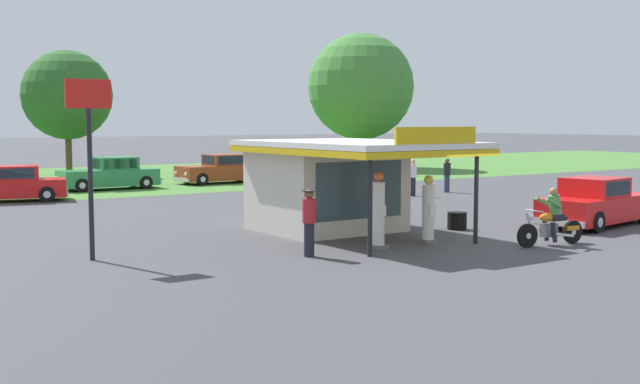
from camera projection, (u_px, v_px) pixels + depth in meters
The scene contains 19 objects.
ground_plane at pixel (467, 244), 21.68m from camera, with size 300.00×300.00×0.00m, color #424247.
grass_verge_strip at pixel (101, 178), 46.33m from camera, with size 120.00×24.00×0.01m, color #477A33.
service_station_kiosk at pixel (333, 179), 23.99m from camera, with size 4.60×6.97×3.23m.
gas_pump_nearside at pixel (378, 213), 20.82m from camera, with size 0.44×0.44×2.04m.
gas_pump_offside at pixel (428, 212), 21.82m from camera, with size 0.44×0.44×1.88m.
motorcycle_with_rider at pixel (552, 221), 21.37m from camera, with size 2.26×0.70×1.58m.
featured_classic_sedan at pixel (597, 204), 25.40m from camera, with size 5.07×2.50×1.57m.
parked_car_back_row_centre_right at pixel (366, 164), 48.39m from camera, with size 5.45×3.06×1.59m.
parked_car_back_row_centre at pixel (222, 170), 42.88m from camera, with size 4.93×2.06×1.57m.
parked_car_back_row_left at pixel (6, 185), 32.98m from camera, with size 5.33×2.99×1.50m.
parked_car_back_row_far_left at pixel (110, 175), 38.91m from camera, with size 4.93×1.91×1.60m.
bystander_strolling_foreground at pixel (259, 186), 31.32m from camera, with size 0.34×0.34×1.50m.
bystander_chatting_near_pumps at pixel (309, 221), 19.57m from camera, with size 0.37×0.37×1.68m.
bystander_admiring_sedan at pixel (413, 177), 35.37m from camera, with size 0.34×0.34×1.67m.
bystander_standing_back_lot at pixel (447, 174), 37.27m from camera, with size 0.34×0.34×1.62m.
tree_oak_left at pixel (67, 96), 48.05m from camera, with size 5.47×5.47×7.70m.
tree_oak_distant_spare at pixel (363, 88), 56.16m from camera, with size 7.58×7.58×9.61m.
roadside_pole_sign at pixel (89, 136), 18.87m from camera, with size 1.10×0.12×4.38m.
spare_tire_stack at pixel (457, 221), 24.54m from camera, with size 0.60×0.60×0.54m.
Camera 1 is at (-15.47, -15.42, 3.38)m, focal length 44.19 mm.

